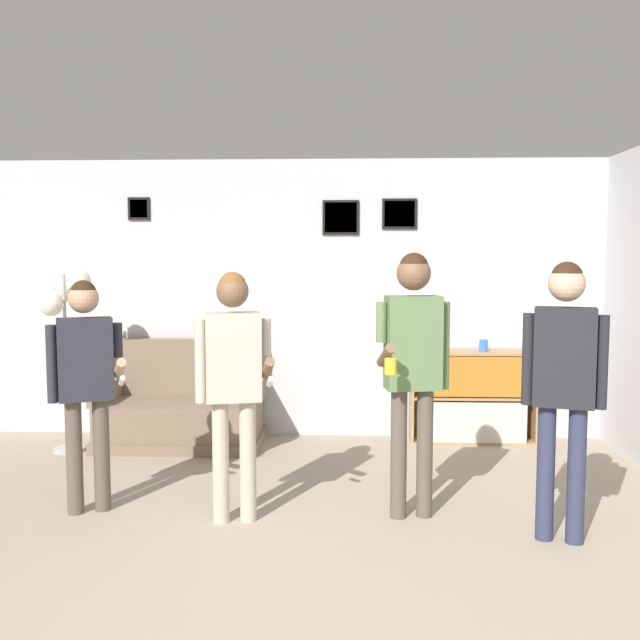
% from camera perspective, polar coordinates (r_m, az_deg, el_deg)
% --- Properties ---
extents(wall_back, '(7.97, 0.08, 2.70)m').
position_cam_1_polar(wall_back, '(6.98, -0.42, 1.72)').
color(wall_back, silver).
rests_on(wall_back, ground_plane).
extents(couch, '(1.51, 0.80, 0.96)m').
position_cam_1_polar(couch, '(6.90, -10.96, -7.19)').
color(couch, '#7A6651').
rests_on(couch, ground_plane).
extents(bookshelf, '(1.18, 0.30, 0.87)m').
position_cam_1_polar(bookshelf, '(6.97, 12.10, -6.03)').
color(bookshelf, '#A87F51').
rests_on(bookshelf, ground_plane).
extents(floor_lamp, '(0.42, 0.45, 1.65)m').
position_cam_1_polar(floor_lamp, '(6.77, -19.76, 0.96)').
color(floor_lamp, '#ADA89E').
rests_on(floor_lamp, ground_plane).
extents(person_player_foreground_left, '(0.58, 0.39, 1.61)m').
position_cam_1_polar(person_player_foreground_left, '(5.13, -18.24, -3.97)').
color(person_player_foreground_left, brown).
rests_on(person_player_foreground_left, ground_plane).
extents(person_player_foreground_center, '(0.55, 0.43, 1.67)m').
position_cam_1_polar(person_player_foreground_center, '(4.72, -6.95, -3.98)').
color(person_player_foreground_center, '#B7AD99').
rests_on(person_player_foreground_center, ground_plane).
extents(person_watcher_holding_cup, '(0.49, 0.49, 1.79)m').
position_cam_1_polar(person_watcher_holding_cup, '(4.80, 7.44, -2.73)').
color(person_watcher_holding_cup, brown).
rests_on(person_watcher_holding_cup, ground_plane).
extents(person_spectator_near_bookshelf, '(0.48, 0.29, 1.74)m').
position_cam_1_polar(person_spectator_near_bookshelf, '(4.61, 18.94, -3.83)').
color(person_spectator_near_bookshelf, '#2D334C').
rests_on(person_spectator_near_bookshelf, ground_plane).
extents(drinking_cup, '(0.08, 0.08, 0.11)m').
position_cam_1_polar(drinking_cup, '(6.91, 12.94, -2.00)').
color(drinking_cup, blue).
rests_on(drinking_cup, bookshelf).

